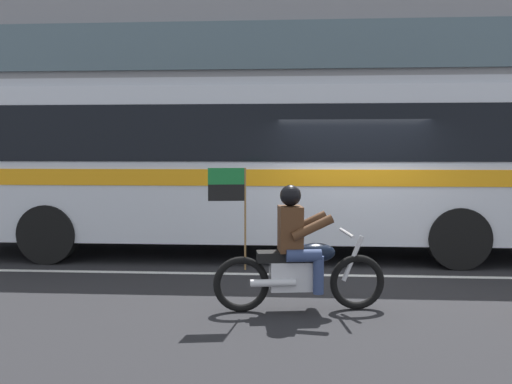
# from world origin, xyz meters

# --- Properties ---
(ground_plane) EXTENTS (60.00, 60.00, 0.00)m
(ground_plane) POSITION_xyz_m (0.00, 0.00, 0.00)
(ground_plane) COLOR black
(sidewalk_curb) EXTENTS (28.00, 3.80, 0.15)m
(sidewalk_curb) POSITION_xyz_m (0.00, 5.10, 0.07)
(sidewalk_curb) COLOR gray
(sidewalk_curb) RESTS_ON ground_plane
(lane_center_stripe) EXTENTS (26.60, 0.14, 0.01)m
(lane_center_stripe) POSITION_xyz_m (0.00, -0.60, 0.00)
(lane_center_stripe) COLOR silver
(lane_center_stripe) RESTS_ON ground_plane
(transit_bus) EXTENTS (12.08, 2.65, 3.22)m
(transit_bus) POSITION_xyz_m (-1.55, 1.19, 1.88)
(transit_bus) COLOR silver
(transit_bus) RESTS_ON ground_plane
(motorcycle_with_rider) EXTENTS (2.18, 0.69, 1.78)m
(motorcycle_with_rider) POSITION_xyz_m (-0.95, -2.54, 0.67)
(motorcycle_with_rider) COLOR black
(motorcycle_with_rider) RESTS_ON ground_plane
(fire_hydrant) EXTENTS (0.22, 0.30, 0.75)m
(fire_hydrant) POSITION_xyz_m (-2.70, 4.15, 0.52)
(fire_hydrant) COLOR red
(fire_hydrant) RESTS_ON sidewalk_curb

